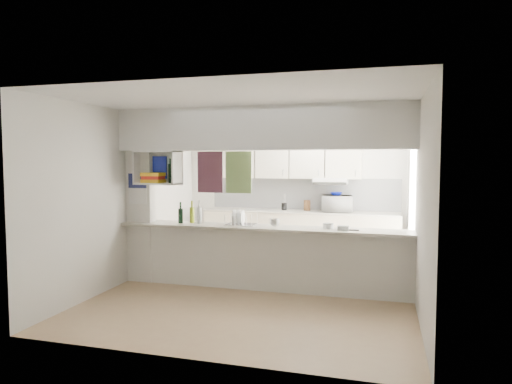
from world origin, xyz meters
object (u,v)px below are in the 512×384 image
(microwave, at_px, (337,204))
(bowl, at_px, (336,194))
(dish_rack, at_px, (241,219))
(wine_bottles, at_px, (191,215))

(microwave, xyz_separation_m, bowl, (-0.02, 0.02, 0.18))
(dish_rack, bearing_deg, microwave, 60.13)
(microwave, bearing_deg, wine_bottles, 41.00)
(wine_bottles, bearing_deg, dish_rack, 1.41)
(bowl, bearing_deg, wine_bottles, -132.37)
(bowl, height_order, wine_bottles, bowl)
(dish_rack, distance_m, wine_bottles, 0.78)
(dish_rack, bearing_deg, bowl, 60.82)
(dish_rack, height_order, wine_bottles, wine_bottles)
(microwave, bearing_deg, bowl, -56.41)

